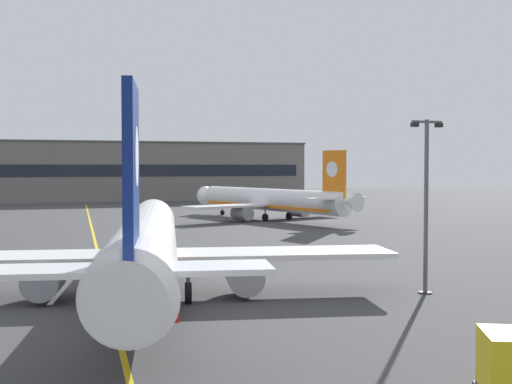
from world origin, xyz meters
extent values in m
plane|color=#3D3D3F|center=(0.00, 0.00, 0.00)|extent=(400.00, 400.00, 0.00)
cube|color=yellow|center=(0.00, 30.00, 0.00)|extent=(9.30, 179.79, 0.01)
cylinder|color=white|center=(1.37, 11.59, 3.50)|extent=(10.31, 36.09, 3.80)
cone|color=white|center=(4.90, 30.57, 3.50)|extent=(4.02, 3.22, 3.61)
cone|color=white|center=(-2.17, -7.48, 3.90)|extent=(3.31, 3.27, 2.85)
cube|color=red|center=(1.37, 11.59, 2.46)|extent=(9.71, 33.24, 0.44)
cube|color=black|center=(4.55, 28.70, 4.17)|extent=(3.00, 1.60, 0.60)
cube|color=white|center=(1.48, 12.18, 2.65)|extent=(32.34, 10.57, 0.36)
cylinder|color=gray|center=(-4.80, 12.33, 1.43)|extent=(2.92, 3.96, 2.30)
cylinder|color=black|center=(-4.46, 14.15, 1.43)|extent=(1.95, 0.53, 1.95)
cylinder|color=gray|center=(7.40, 10.07, 1.43)|extent=(2.92, 3.96, 2.30)
cylinder|color=black|center=(7.73, 11.89, 1.43)|extent=(1.95, 0.53, 1.95)
cube|color=navy|center=(-1.51, -3.94, 8.05)|extent=(1.27, 4.79, 7.20)
cylinder|color=white|center=(-1.46, -3.65, 8.77)|extent=(0.87, 2.44, 2.40)
cube|color=white|center=(-1.62, -4.53, 4.36)|extent=(11.33, 4.76, 0.24)
cylinder|color=#4C4C51|center=(4.02, 25.85, 1.48)|extent=(0.24, 0.24, 1.60)
cylinder|color=black|center=(4.02, 25.85, 0.45)|extent=(0.56, 0.96, 0.90)
cylinder|color=#4C4C51|center=(-1.55, 10.10, 1.77)|extent=(0.24, 0.24, 1.60)
cylinder|color=black|center=(-1.55, 10.10, 0.65)|extent=(0.63, 1.35, 1.30)
cylinder|color=#4C4C51|center=(3.56, 9.15, 1.77)|extent=(0.24, 0.24, 1.60)
cylinder|color=black|center=(3.56, 9.15, 0.65)|extent=(0.63, 1.35, 1.30)
cylinder|color=white|center=(29.13, 67.79, 3.18)|extent=(14.07, 32.02, 3.45)
cone|color=white|center=(23.34, 84.34, 3.18)|extent=(3.88, 3.31, 3.28)
cone|color=white|center=(34.96, 51.15, 3.54)|extent=(3.28, 3.26, 2.59)
cube|color=orange|center=(29.13, 67.79, 2.23)|extent=(13.14, 29.52, 0.40)
cube|color=black|center=(23.91, 82.71, 3.78)|extent=(2.77, 1.80, 0.55)
cube|color=white|center=(28.95, 68.30, 2.40)|extent=(28.89, 13.72, 0.33)
cylinder|color=gray|center=(23.94, 65.58, 1.30)|extent=(3.05, 3.78, 2.09)
cylinder|color=black|center=(23.38, 67.17, 1.30)|extent=(1.73, 0.74, 1.78)
cylinder|color=gray|center=(34.57, 69.30, 1.30)|extent=(3.05, 3.78, 2.09)
cylinder|color=black|center=(34.01, 70.89, 1.30)|extent=(1.73, 0.74, 1.78)
cube|color=orange|center=(33.88, 54.24, 7.31)|extent=(1.78, 4.24, 6.54)
cylinder|color=white|center=(33.79, 54.49, 7.97)|extent=(1.10, 2.19, 2.18)
cube|color=white|center=(34.06, 53.72, 3.96)|extent=(10.27, 5.70, 0.22)
cylinder|color=#4C4C51|center=(24.78, 80.22, 1.34)|extent=(0.22, 0.22, 1.45)
cylinder|color=black|center=(24.78, 80.22, 0.41)|extent=(0.61, 0.89, 0.82)
cylinder|color=#4C4C51|center=(27.50, 65.29, 1.61)|extent=(0.22, 0.22, 1.45)
cylinder|color=black|center=(27.50, 65.29, 0.59)|extent=(0.73, 1.24, 1.18)
cylinder|color=#4C4C51|center=(31.96, 66.85, 1.61)|extent=(0.22, 0.22, 1.45)
cylinder|color=black|center=(31.96, 66.85, 0.59)|extent=(0.73, 1.24, 1.18)
cylinder|color=#515156|center=(19.14, 7.57, 5.72)|extent=(0.28, 0.28, 11.43)
cylinder|color=#333338|center=(19.14, 7.57, 0.05)|extent=(0.90, 0.90, 0.10)
cube|color=#515156|center=(19.14, 7.57, 11.28)|extent=(2.20, 0.16, 0.16)
cube|color=black|center=(18.24, 7.57, 11.08)|extent=(0.44, 0.36, 0.28)
cube|color=black|center=(20.04, 7.57, 11.08)|extent=(0.44, 0.36, 0.28)
cone|color=orange|center=(1.64, 27.58, 0.28)|extent=(0.36, 0.36, 0.55)
cylinder|color=white|center=(1.64, 27.58, 0.30)|extent=(0.23, 0.23, 0.07)
cube|color=orange|center=(1.64, 27.58, 0.01)|extent=(0.44, 0.44, 0.03)
cube|color=slate|center=(2.21, 133.91, 6.98)|extent=(114.03, 12.00, 13.95)
cube|color=black|center=(2.21, 127.86, 7.38)|extent=(109.47, 0.12, 2.80)
cube|color=#4E4A47|center=(2.21, 133.91, 14.15)|extent=(114.43, 12.40, 0.40)
camera|label=1|loc=(-4.95, -30.70, 8.39)|focal=46.97mm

